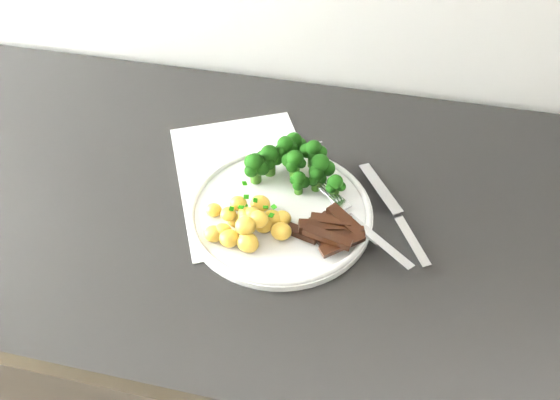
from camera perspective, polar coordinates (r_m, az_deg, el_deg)
name	(u,v)px	position (r m, az deg, el deg)	size (l,w,h in m)	color
counter	(272,354)	(1.15, -0.88, -16.20)	(2.44, 0.61, 0.92)	black
recipe_paper	(247,177)	(0.81, -3.60, 2.42)	(0.31, 0.35, 0.00)	white
plate	(280,211)	(0.75, 0.00, -1.19)	(0.26, 0.26, 0.01)	silver
broccoli	(294,161)	(0.78, 1.54, 4.22)	(0.15, 0.10, 0.06)	#2F6417
potatoes	(249,224)	(0.71, -3.33, -2.56)	(0.13, 0.10, 0.04)	gold
beef_strips	(328,231)	(0.71, 5.22, -3.33)	(0.11, 0.09, 0.03)	black
fork	(365,228)	(0.73, 9.08, -2.95)	(0.15, 0.14, 0.02)	silver
knife	(401,224)	(0.75, 12.84, -2.55)	(0.11, 0.18, 0.02)	silver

